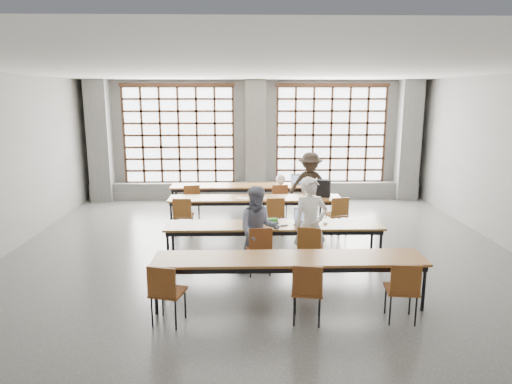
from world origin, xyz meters
TOP-DOWN VIEW (x-y plane):
  - floor at (0.00, 0.00)m, footprint 11.00×11.00m
  - ceiling at (0.00, 0.00)m, footprint 11.00×11.00m
  - wall_back at (0.00, 5.50)m, footprint 10.00×0.00m
  - wall_front at (0.00, -5.50)m, footprint 10.00×0.00m
  - column_left at (-4.50, 5.22)m, footprint 0.60×0.55m
  - column_mid at (0.00, 5.22)m, footprint 0.60×0.55m
  - column_right at (4.50, 5.22)m, footprint 0.60×0.55m
  - window_left at (-2.25, 5.42)m, footprint 3.32×0.12m
  - window_right at (2.25, 5.42)m, footprint 3.32×0.12m
  - sill_ledge at (0.00, 5.30)m, footprint 9.80×0.35m
  - desk_row_a at (-0.26, 3.73)m, footprint 4.00×0.70m
  - desk_row_b at (-0.08, 2.26)m, footprint 4.00×0.70m
  - desk_row_c at (0.22, 0.00)m, footprint 4.00×0.70m
  - desk_row_d at (0.33, -1.74)m, footprint 4.00×0.70m
  - chair_back_left at (-1.65, 3.11)m, footprint 0.48×0.48m
  - chair_back_mid at (0.55, 3.11)m, footprint 0.46×0.47m
  - chair_back_right at (1.32, 3.11)m, footprint 0.49×0.50m
  - chair_mid_left at (-1.68, 1.63)m, footprint 0.42×0.43m
  - chair_mid_centre at (0.33, 1.63)m, footprint 0.47×0.48m
  - chair_mid_right at (1.74, 1.63)m, footprint 0.50×0.50m
  - chair_front_left at (-0.07, -0.62)m, footprint 0.47×0.48m
  - chair_front_right at (0.80, -0.62)m, footprint 0.51×0.52m
  - chair_near_left at (-1.39, -2.37)m, footprint 0.51×0.51m
  - chair_near_mid at (0.52, -2.37)m, footprint 0.48×0.48m
  - chair_near_right at (1.82, -2.37)m, footprint 0.47×0.47m
  - student_male at (0.82, -0.50)m, footprint 0.70×0.55m
  - student_female at (-0.08, -0.50)m, footprint 0.79×0.63m
  - student_back at (1.34, 3.23)m, footprint 1.13×0.72m
  - laptop_front at (0.78, 0.11)m, footprint 0.40×0.35m
  - laptop_back at (1.10, 3.84)m, footprint 0.39×0.34m
  - mouse at (1.17, -0.02)m, footprint 0.11×0.08m
  - green_box at (0.17, 0.08)m, footprint 0.26×0.12m
  - phone at (0.40, -0.10)m, footprint 0.14×0.11m
  - paper_sheet_b at (-0.38, 2.21)m, footprint 0.36×0.32m
  - paper_sheet_c at (0.02, 2.26)m, footprint 0.33×0.26m
  - backpack at (1.52, 2.31)m, footprint 0.37×0.29m
  - plastic_bag at (0.64, 3.78)m, footprint 0.32×0.29m
  - red_pouch at (-1.37, -2.29)m, footprint 0.22×0.14m

SIDE VIEW (x-z plane):
  - floor at x=0.00m, z-range 0.00..0.00m
  - sill_ledge at x=0.00m, z-range 0.00..0.50m
  - red_pouch at x=-1.37m, z-range 0.47..0.53m
  - chair_back_left at x=-1.65m, z-range 0.10..0.98m
  - chair_back_mid at x=0.55m, z-range 0.10..0.98m
  - chair_back_right at x=1.32m, z-range 0.10..0.98m
  - chair_mid_left at x=-1.68m, z-range 0.10..0.98m
  - chair_mid_centre at x=0.33m, z-range 0.10..0.98m
  - chair_mid_right at x=1.74m, z-range 0.10..0.98m
  - chair_front_left at x=-0.07m, z-range 0.10..0.98m
  - chair_front_right at x=0.80m, z-range 0.10..0.98m
  - chair_near_left at x=-1.39m, z-range 0.10..0.98m
  - chair_near_mid at x=0.52m, z-range 0.10..0.98m
  - chair_near_right at x=1.82m, z-range 0.10..0.98m
  - desk_row_a at x=-0.26m, z-range 0.30..1.03m
  - desk_row_b at x=-0.08m, z-range 0.30..1.03m
  - desk_row_c at x=0.22m, z-range 0.30..1.03m
  - desk_row_d at x=0.33m, z-range 0.30..1.03m
  - paper_sheet_b at x=-0.38m, z-range 0.73..0.73m
  - paper_sheet_c at x=0.02m, z-range 0.73..0.73m
  - phone at x=0.40m, z-range 0.73..0.74m
  - mouse at x=1.17m, z-range 0.73..0.77m
  - student_female at x=-0.08m, z-range 0.00..1.55m
  - green_box at x=0.17m, z-range 0.73..0.82m
  - laptop_front at x=0.78m, z-range 0.66..0.92m
  - laptop_back at x=1.10m, z-range 0.66..0.92m
  - student_back at x=1.34m, z-range 0.00..1.66m
  - student_male at x=0.82m, z-range 0.00..1.70m
  - plastic_bag at x=0.64m, z-range 0.73..1.02m
  - backpack at x=1.52m, z-range 0.73..1.13m
  - wall_back at x=0.00m, z-range -3.25..6.75m
  - wall_front at x=0.00m, z-range -3.25..6.75m
  - column_left at x=-4.50m, z-range 0.00..3.50m
  - column_mid at x=0.00m, z-range 0.00..3.50m
  - column_right at x=4.50m, z-range 0.00..3.50m
  - window_left at x=-2.25m, z-range 0.40..3.40m
  - window_right at x=2.25m, z-range 0.40..3.40m
  - ceiling at x=0.00m, z-range 3.50..3.50m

